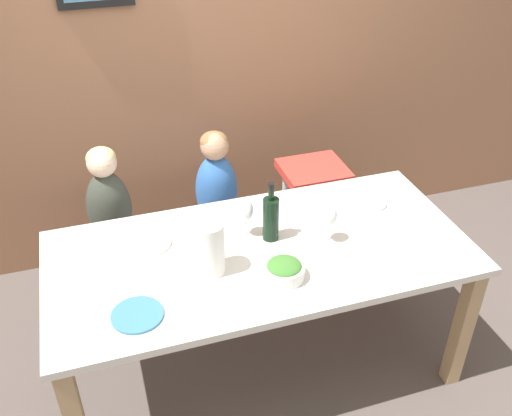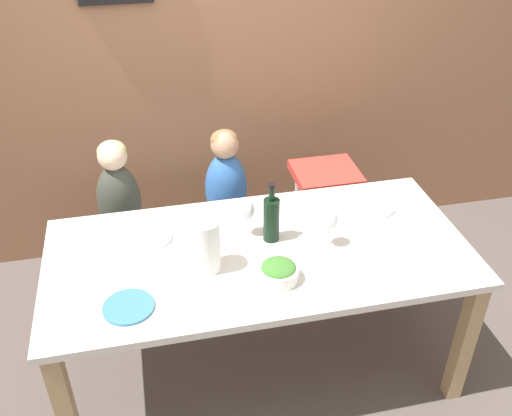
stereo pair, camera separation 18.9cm
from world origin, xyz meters
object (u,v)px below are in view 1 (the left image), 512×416
(chair_right_highchair, at_px, (312,192))
(chair_far_left, at_px, (117,252))
(dinner_plate_back_left, at_px, (149,243))
(wine_glass_near, at_px, (329,217))
(wine_glass_far, at_px, (245,211))
(wine_bottle, at_px, (271,217))
(person_child_left, at_px, (108,198))
(paper_towel_roll, at_px, (210,248))
(salad_bowl_large, at_px, (284,270))
(dinner_plate_back_right, at_px, (366,201))
(chair_far_center, at_px, (218,233))
(person_child_center, at_px, (216,180))
(dinner_plate_front_left, at_px, (137,315))

(chair_right_highchair, bearing_deg, chair_far_left, 180.00)
(dinner_plate_back_left, bearing_deg, wine_glass_near, -15.75)
(chair_far_left, relative_size, wine_glass_far, 2.51)
(wine_bottle, bearing_deg, person_child_left, 139.36)
(wine_glass_near, bearing_deg, chair_right_highchair, 72.14)
(chair_right_highchair, height_order, paper_towel_roll, paper_towel_roll)
(person_child_left, xyz_separation_m, salad_bowl_large, (0.63, -0.85, 0.05))
(dinner_plate_back_left, relative_size, dinner_plate_back_right, 1.00)
(dinner_plate_back_left, xyz_separation_m, dinner_plate_back_right, (1.08, 0.01, 0.00))
(chair_far_left, height_order, salad_bowl_large, salad_bowl_large)
(wine_glass_far, bearing_deg, paper_towel_roll, -136.52)
(chair_far_center, xyz_separation_m, wine_bottle, (0.11, -0.57, 0.46))
(person_child_center, bearing_deg, chair_right_highchair, -0.08)
(wine_glass_near, height_order, wine_glass_far, same)
(chair_far_left, bearing_deg, paper_towel_roll, -63.35)
(salad_bowl_large, distance_m, dinner_plate_front_left, 0.61)
(chair_far_center, distance_m, wine_glass_near, 0.89)
(person_child_left, relative_size, wine_bottle, 1.88)
(person_child_left, bearing_deg, dinner_plate_back_right, -19.95)
(wine_glass_near, height_order, dinner_plate_back_right, wine_glass_near)
(wine_bottle, xyz_separation_m, dinner_plate_back_right, (0.55, 0.13, -0.11))
(wine_glass_far, bearing_deg, wine_glass_near, -24.66)
(salad_bowl_large, bearing_deg, chair_right_highchair, 60.15)
(chair_far_left, height_order, dinner_plate_back_left, dinner_plate_back_left)
(wine_bottle, bearing_deg, person_child_center, 100.57)
(wine_glass_near, bearing_deg, dinner_plate_back_right, 36.44)
(wine_bottle, xyz_separation_m, dinner_plate_back_left, (-0.53, 0.12, -0.11))
(person_child_center, bearing_deg, dinner_plate_front_left, -121.02)
(wine_glass_far, relative_size, dinner_plate_front_left, 0.92)
(chair_far_center, bearing_deg, wine_glass_far, -89.17)
(dinner_plate_back_left, bearing_deg, paper_towel_roll, -49.72)
(wine_glass_far, distance_m, dinner_plate_back_right, 0.66)
(wine_bottle, height_order, salad_bowl_large, wine_bottle)
(dinner_plate_back_right, bearing_deg, wine_bottle, -166.31)
(wine_glass_far, bearing_deg, chair_right_highchair, 43.15)
(chair_far_left, xyz_separation_m, dinner_plate_back_right, (1.22, -0.44, 0.36))
(chair_far_center, xyz_separation_m, dinner_plate_front_left, (-0.54, -0.89, 0.36))
(person_child_left, relative_size, dinner_plate_front_left, 2.72)
(wine_glass_near, distance_m, salad_bowl_large, 0.34)
(chair_right_highchair, bearing_deg, person_child_center, 179.92)
(paper_towel_roll, bearing_deg, wine_glass_far, 43.48)
(chair_right_highchair, xyz_separation_m, wine_bottle, (-0.45, -0.57, 0.30))
(wine_glass_near, height_order, dinner_plate_front_left, wine_glass_near)
(wine_bottle, relative_size, wine_glass_near, 1.57)
(chair_right_highchair, xyz_separation_m, wine_glass_near, (-0.22, -0.67, 0.31))
(dinner_plate_back_right, bearing_deg, person_child_left, 160.05)
(wine_bottle, xyz_separation_m, salad_bowl_large, (-0.04, -0.27, -0.07))
(salad_bowl_large, xyz_separation_m, dinner_plate_back_right, (0.58, 0.41, -0.03))
(paper_towel_roll, distance_m, wine_glass_near, 0.55)
(person_child_center, height_order, dinner_plate_back_left, person_child_center)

